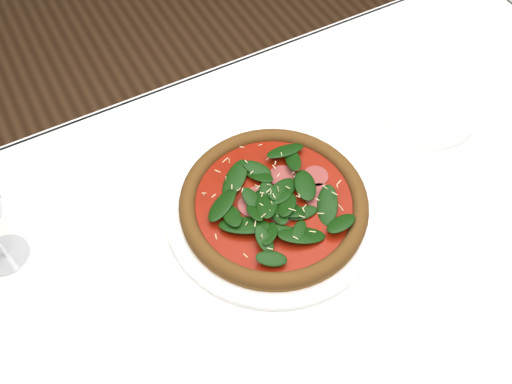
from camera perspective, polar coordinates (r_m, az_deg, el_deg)
dining_table at (r=0.91m, az=7.47°, el=-7.91°), size 1.21×0.81×0.75m
plate at (r=0.84m, az=1.76°, el=-1.63°), size 0.32×0.32×0.01m
pizza at (r=0.82m, az=1.79°, el=-0.94°), size 0.34×0.34×0.04m
saucer_far at (r=1.00m, az=17.01°, el=7.54°), size 0.15×0.15×0.01m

